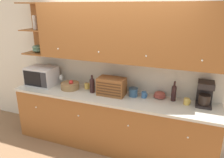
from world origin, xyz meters
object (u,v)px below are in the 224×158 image
at_px(mug, 87,86).
at_px(storage_canister, 133,92).
at_px(mug_patterned_third, 187,101).
at_px(wine_glass, 61,78).
at_px(wine_bottle, 92,85).
at_px(fruit_basket, 70,86).
at_px(microwave, 42,76).
at_px(bread_box, 112,86).
at_px(bowl_stack_on_counter, 160,95).
at_px(coffee_maker, 205,93).
at_px(second_wine_bottle, 174,92).
at_px(mug_blue_second, 144,95).

xyz_separation_m(mug, storage_canister, (0.83, -0.03, 0.02)).
bearing_deg(storage_canister, mug_patterned_third, -1.09).
height_order(wine_glass, wine_bottle, wine_bottle).
height_order(fruit_basket, storage_canister, fruit_basket).
bearing_deg(microwave, mug_patterned_third, 1.76).
bearing_deg(fruit_basket, bread_box, 1.42).
bearing_deg(mug_patterned_third, fruit_basket, -177.85).
bearing_deg(bread_box, wine_bottle, -176.19).
bearing_deg(wine_glass, storage_canister, -1.12).
relative_size(fruit_basket, mug, 3.05).
height_order(bowl_stack_on_counter, coffee_maker, coffee_maker).
distance_m(fruit_basket, coffee_maker, 2.13).
height_order(mug, coffee_maker, coffee_maker).
xyz_separation_m(wine_bottle, second_wine_bottle, (1.28, 0.14, 0.00)).
height_order(fruit_basket, coffee_maker, coffee_maker).
distance_m(wine_glass, coffee_maker, 2.37).
xyz_separation_m(wine_bottle, bread_box, (0.33, 0.02, 0.01)).
height_order(wine_glass, mug_patterned_third, wine_glass).
bearing_deg(storage_canister, second_wine_bottle, 4.91).
height_order(wine_bottle, second_wine_bottle, second_wine_bottle).
bearing_deg(microwave, wine_glass, 19.99).
bearing_deg(mug, storage_canister, -2.29).
relative_size(bowl_stack_on_counter, mug_patterned_third, 1.95).
bearing_deg(wine_bottle, wine_glass, 170.20).
height_order(wine_glass, storage_canister, wine_glass).
distance_m(fruit_basket, mug_patterned_third, 1.90).
relative_size(bread_box, coffee_maker, 1.20).
relative_size(bread_box, bowl_stack_on_counter, 2.33).
bearing_deg(coffee_maker, bread_box, -174.94).
bearing_deg(bread_box, mug_blue_second, 7.66).
relative_size(microwave, mug_patterned_third, 5.28).
bearing_deg(wine_glass, wine_bottle, -9.80).
distance_m(mug_blue_second, second_wine_bottle, 0.44).
bearing_deg(bowl_stack_on_counter, wine_bottle, -170.57).
height_order(fruit_basket, bread_box, bread_box).
xyz_separation_m(mug, mug_patterned_third, (1.63, -0.05, 0.00)).
relative_size(wine_glass, mug, 1.94).
bearing_deg(second_wine_bottle, coffee_maker, 0.18).
bearing_deg(coffee_maker, mug_blue_second, -176.50).
bearing_deg(mug_patterned_third, second_wine_bottle, 161.17).
bearing_deg(bread_box, microwave, -178.99).
distance_m(wine_bottle, mug_patterned_third, 1.48).
height_order(storage_canister, coffee_maker, coffee_maker).
height_order(mug, bowl_stack_on_counter, bowl_stack_on_counter).
distance_m(bread_box, mug_patterned_third, 1.15).
height_order(mug_blue_second, second_wine_bottle, second_wine_bottle).
bearing_deg(coffee_maker, mug, -179.37).
bearing_deg(microwave, mug_blue_second, 2.88).
distance_m(microwave, wine_bottle, 0.99).
bearing_deg(wine_glass, mug, 0.78).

